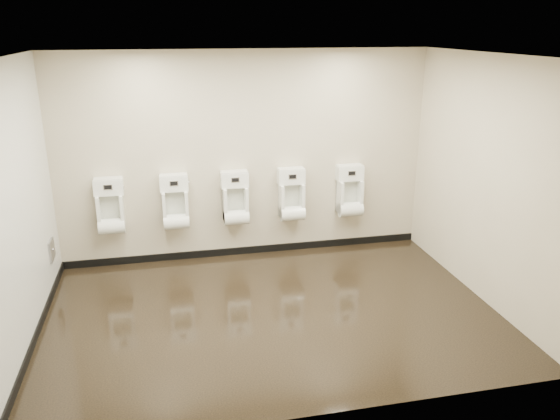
# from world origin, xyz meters

# --- Properties ---
(ground) EXTENTS (5.00, 3.50, 0.00)m
(ground) POSITION_xyz_m (0.00, 0.00, 0.00)
(ground) COLOR black
(ground) RESTS_ON ground
(ceiling) EXTENTS (5.00, 3.50, 0.00)m
(ceiling) POSITION_xyz_m (0.00, 0.00, 2.80)
(ceiling) COLOR silver
(back_wall) EXTENTS (5.00, 0.02, 2.80)m
(back_wall) POSITION_xyz_m (0.00, 1.75, 1.40)
(back_wall) COLOR #BCB197
(back_wall) RESTS_ON ground
(front_wall) EXTENTS (5.00, 0.02, 2.80)m
(front_wall) POSITION_xyz_m (0.00, -1.75, 1.40)
(front_wall) COLOR #BCB197
(front_wall) RESTS_ON ground
(left_wall) EXTENTS (0.02, 3.50, 2.80)m
(left_wall) POSITION_xyz_m (-2.50, 0.00, 1.40)
(left_wall) COLOR #BCB197
(left_wall) RESTS_ON ground
(right_wall) EXTENTS (0.02, 3.50, 2.80)m
(right_wall) POSITION_xyz_m (2.50, 0.00, 1.40)
(right_wall) COLOR #BCB197
(right_wall) RESTS_ON ground
(tile_overlay_left) EXTENTS (0.01, 3.50, 2.80)m
(tile_overlay_left) POSITION_xyz_m (-2.50, 0.00, 1.40)
(tile_overlay_left) COLOR white
(tile_overlay_left) RESTS_ON ground
(skirting_back) EXTENTS (5.00, 0.02, 0.10)m
(skirting_back) POSITION_xyz_m (0.00, 1.74, 0.05)
(skirting_back) COLOR black
(skirting_back) RESTS_ON ground
(skirting_left) EXTENTS (0.02, 3.50, 0.10)m
(skirting_left) POSITION_xyz_m (-2.49, 0.00, 0.05)
(skirting_left) COLOR black
(skirting_left) RESTS_ON ground
(access_panel) EXTENTS (0.04, 0.25, 0.25)m
(access_panel) POSITION_xyz_m (-2.48, 1.20, 0.50)
(access_panel) COLOR #9E9EA3
(access_panel) RESTS_ON left_wall
(urinal_0) EXTENTS (0.38, 0.28, 0.71)m
(urinal_0) POSITION_xyz_m (-1.79, 1.62, 0.82)
(urinal_0) COLOR white
(urinal_0) RESTS_ON back_wall
(urinal_1) EXTENTS (0.38, 0.28, 0.71)m
(urinal_1) POSITION_xyz_m (-0.97, 1.62, 0.82)
(urinal_1) COLOR white
(urinal_1) RESTS_ON back_wall
(urinal_2) EXTENTS (0.38, 0.28, 0.71)m
(urinal_2) POSITION_xyz_m (-0.17, 1.62, 0.82)
(urinal_2) COLOR white
(urinal_2) RESTS_ON back_wall
(urinal_3) EXTENTS (0.38, 0.28, 0.71)m
(urinal_3) POSITION_xyz_m (0.61, 1.62, 0.82)
(urinal_3) COLOR white
(urinal_3) RESTS_ON back_wall
(urinal_4) EXTENTS (0.38, 0.28, 0.71)m
(urinal_4) POSITION_xyz_m (1.45, 1.62, 0.82)
(urinal_4) COLOR white
(urinal_4) RESTS_ON back_wall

